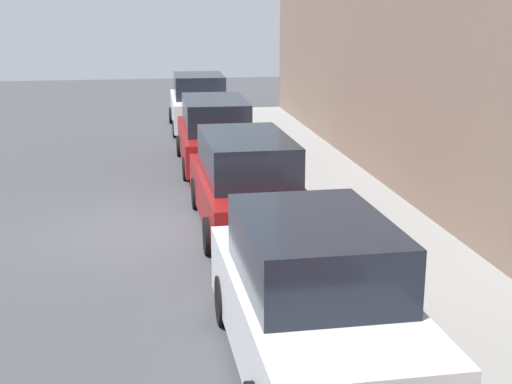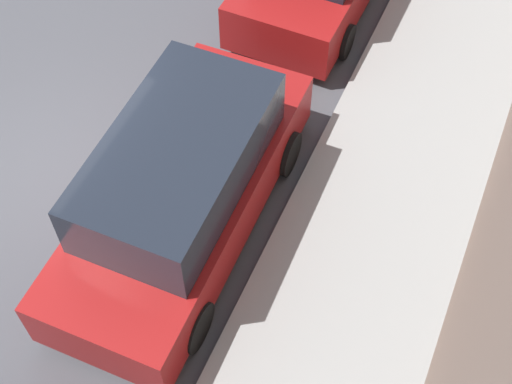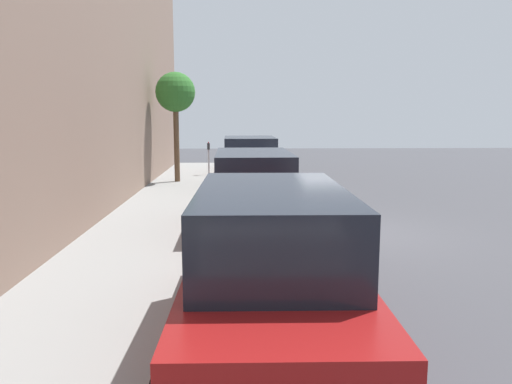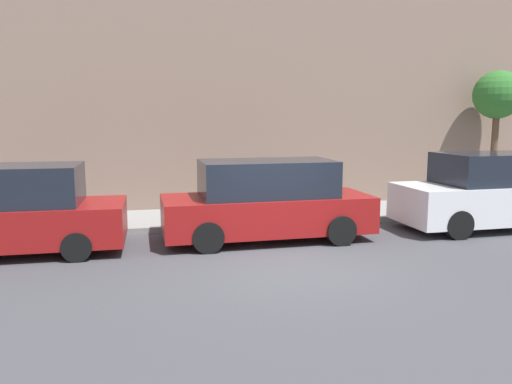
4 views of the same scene
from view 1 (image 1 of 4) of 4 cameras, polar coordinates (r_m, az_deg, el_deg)
The scene contains 7 objects.
ground_plane at distance 14.60m, azimuth -9.72°, elevation -3.13°, with size 60.00×60.00×0.00m, color #424247.
sidewalk at distance 15.25m, azimuth 8.50°, elevation -2.00°, with size 2.55×32.00×0.15m.
parked_suv_second at distance 8.88m, azimuth 4.58°, elevation -8.63°, with size 2.08×4.84×1.98m.
parked_minivan_third at distance 14.46m, azimuth -0.77°, elevation 0.71°, with size 2.02×4.93×1.90m.
parked_minivan_fourth at distance 20.00m, azimuth -3.28°, elevation 4.68°, with size 2.02×4.92×1.90m.
parked_suv_fifth at distance 26.03m, azimuth -4.56°, elevation 7.06°, with size 2.08×4.84×1.98m.
fire_hydrant at distance 29.48m, azimuth -2.03°, elevation 7.16°, with size 0.20×0.20×0.69m.
Camera 1 is at (0.28, -13.90, 4.47)m, focal length 50.00 mm.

